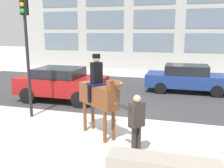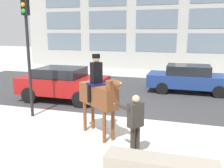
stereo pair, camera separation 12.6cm
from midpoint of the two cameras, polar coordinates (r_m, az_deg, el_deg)
The scene contains 7 objects.
ground_plane at distance 9.32m, azimuth -0.61°, elevation -8.33°, with size 80.00×80.00×0.00m, color beige.
road_surface at distance 13.75m, azimuth 4.94°, elevation -1.69°, with size 24.04×8.50×0.01m.
mounted_horse_lead at distance 7.65m, azimuth -3.52°, elevation -2.25°, with size 1.73×1.43×2.56m.
pedestrian_bystander at distance 6.49m, azimuth 4.93°, elevation -8.38°, with size 0.90×0.53×1.66m.
street_car_near_lane at distance 12.03m, azimuth -11.77°, elevation 0.21°, with size 4.10×2.04×1.56m.
street_car_far_lane at distance 14.06m, azimuth 16.66°, elevation 1.32°, with size 4.46×1.91×1.47m.
traffic_light at distance 9.73m, azimuth -19.41°, elevation 9.89°, with size 0.24×0.29×4.51m.
Camera 1 is at (2.39, -8.41, 3.21)m, focal length 40.00 mm.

